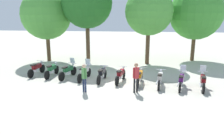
# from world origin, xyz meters

# --- Properties ---
(ground_plane) EXTENTS (80.00, 80.00, 0.00)m
(ground_plane) POSITION_xyz_m (0.00, 0.00, 0.00)
(ground_plane) COLOR #BCB7A8
(motorcycle_0) EXTENTS (0.67, 2.18, 0.99)m
(motorcycle_0) POSITION_xyz_m (-5.72, 1.00, 0.50)
(motorcycle_0) COLOR black
(motorcycle_0) RESTS_ON ground_plane
(motorcycle_1) EXTENTS (0.62, 2.19, 0.99)m
(motorcycle_1) POSITION_xyz_m (-4.45, 0.76, 0.50)
(motorcycle_1) COLOR black
(motorcycle_1) RESTS_ON ground_plane
(motorcycle_2) EXTENTS (0.83, 2.13, 1.37)m
(motorcycle_2) POSITION_xyz_m (-3.17, 0.55, 0.52)
(motorcycle_2) COLOR black
(motorcycle_2) RESTS_ON ground_plane
(motorcycle_3) EXTENTS (0.72, 2.17, 1.37)m
(motorcycle_3) POSITION_xyz_m (-1.90, 0.28, 0.52)
(motorcycle_3) COLOR black
(motorcycle_3) RESTS_ON ground_plane
(motorcycle_4) EXTENTS (0.65, 2.19, 0.99)m
(motorcycle_4) POSITION_xyz_m (-0.63, 0.03, 0.50)
(motorcycle_4) COLOR black
(motorcycle_4) RESTS_ON ground_plane
(motorcycle_5) EXTENTS (0.76, 2.16, 0.99)m
(motorcycle_5) POSITION_xyz_m (0.64, -0.04, 0.50)
(motorcycle_5) COLOR black
(motorcycle_5) RESTS_ON ground_plane
(motorcycle_6) EXTENTS (0.70, 2.18, 0.99)m
(motorcycle_6) POSITION_xyz_m (1.91, -0.35, 0.50)
(motorcycle_6) COLOR black
(motorcycle_6) RESTS_ON ground_plane
(motorcycle_7) EXTENTS (0.72, 2.17, 0.99)m
(motorcycle_7) POSITION_xyz_m (3.18, -0.64, 0.50)
(motorcycle_7) COLOR black
(motorcycle_7) RESTS_ON ground_plane
(motorcycle_8) EXTENTS (0.83, 2.13, 1.37)m
(motorcycle_8) POSITION_xyz_m (4.45, -0.87, 0.52)
(motorcycle_8) COLOR black
(motorcycle_8) RESTS_ON ground_plane
(motorcycle_9) EXTENTS (0.74, 2.17, 1.37)m
(motorcycle_9) POSITION_xyz_m (5.72, -0.87, 0.52)
(motorcycle_9) COLOR black
(motorcycle_9) RESTS_ON ground_plane
(person_0) EXTENTS (0.38, 0.31, 1.69)m
(person_0) POSITION_xyz_m (-1.34, -2.15, 0.99)
(person_0) COLOR #232D4C
(person_0) RESTS_ON ground_plane
(person_1) EXTENTS (0.40, 0.31, 1.78)m
(person_1) POSITION_xyz_m (1.66, -1.93, 1.05)
(person_1) COLOR black
(person_1) RESTS_ON ground_plane
(tree_0) EXTENTS (4.60, 4.60, 6.67)m
(tree_0) POSITION_xyz_m (-6.74, 5.95, 4.36)
(tree_0) COLOR brown
(tree_0) RESTS_ON ground_plane
(tree_1) EXTENTS (4.52, 4.52, 7.66)m
(tree_1) POSITION_xyz_m (-2.80, 5.62, 5.38)
(tree_1) COLOR brown
(tree_1) RESTS_ON ground_plane
(tree_2) EXTENTS (4.16, 4.16, 6.74)m
(tree_2) POSITION_xyz_m (2.65, 5.74, 4.64)
(tree_2) COLOR brown
(tree_2) RESTS_ON ground_plane
(tree_3) EXTENTS (4.92, 4.92, 6.97)m
(tree_3) POSITION_xyz_m (7.08, 7.61, 4.50)
(tree_3) COLOR brown
(tree_3) RESTS_ON ground_plane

